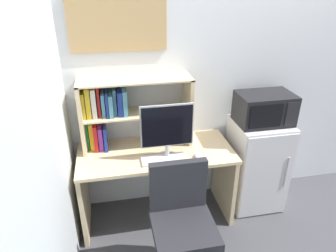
# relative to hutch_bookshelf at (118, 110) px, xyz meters

# --- Properties ---
(wall_back) EXTENTS (6.40, 0.04, 2.60)m
(wall_back) POSITION_rel_hutch_bookshelf_xyz_m (1.57, 0.14, 0.23)
(wall_back) COLOR silver
(wall_back) RESTS_ON ground_plane
(wall_left) EXTENTS (0.04, 4.40, 2.60)m
(wall_left) POSITION_rel_hutch_bookshelf_xyz_m (-0.45, -1.48, 0.23)
(wall_left) COLOR silver
(wall_left) RESTS_ON ground_plane
(desk) EXTENTS (1.34, 0.59, 0.72)m
(desk) POSITION_rel_hutch_bookshelf_xyz_m (0.29, -0.17, -0.56)
(desk) COLOR beige
(desk) RESTS_ON ground_plane
(hutch_bookshelf) EXTENTS (0.95, 0.27, 0.61)m
(hutch_bookshelf) POSITION_rel_hutch_bookshelf_xyz_m (0.00, 0.00, 0.00)
(hutch_bookshelf) COLOR beige
(hutch_bookshelf) RESTS_ON desk
(monitor) EXTENTS (0.43, 0.16, 0.47)m
(monitor) POSITION_rel_hutch_bookshelf_xyz_m (0.37, -0.28, -0.08)
(monitor) COLOR #B7B7BC
(monitor) RESTS_ON desk
(keyboard) EXTENTS (0.37, 0.15, 0.02)m
(keyboard) POSITION_rel_hutch_bookshelf_xyz_m (0.33, -0.33, -0.33)
(keyboard) COLOR silver
(keyboard) RESTS_ON desk
(computer_mouse) EXTENTS (0.06, 0.10, 0.03)m
(computer_mouse) POSITION_rel_hutch_bookshelf_xyz_m (0.62, -0.34, -0.33)
(computer_mouse) COLOR silver
(computer_mouse) RESTS_ON desk
(mini_fridge) EXTENTS (0.49, 0.49, 0.89)m
(mini_fridge) POSITION_rel_hutch_bookshelf_xyz_m (1.28, -0.14, -0.62)
(mini_fridge) COLOR silver
(mini_fridge) RESTS_ON ground_plane
(microwave) EXTENTS (0.49, 0.33, 0.27)m
(microwave) POSITION_rel_hutch_bookshelf_xyz_m (1.28, -0.14, -0.04)
(microwave) COLOR black
(microwave) RESTS_ON mini_fridge
(desk_chair) EXTENTS (0.51, 0.51, 0.92)m
(desk_chair) POSITION_rel_hutch_bookshelf_xyz_m (0.38, -0.82, -0.66)
(desk_chair) COLOR black
(desk_chair) RESTS_ON ground_plane
(wall_corkboard) EXTENTS (0.78, 0.02, 0.46)m
(wall_corkboard) POSITION_rel_hutch_bookshelf_xyz_m (0.05, 0.11, 0.70)
(wall_corkboard) COLOR tan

